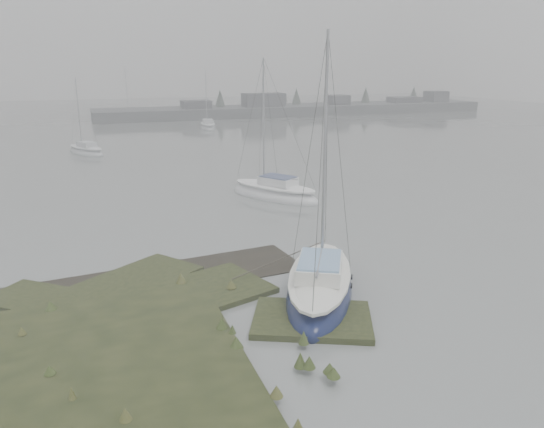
{
  "coord_description": "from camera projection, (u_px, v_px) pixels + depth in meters",
  "views": [
    {
      "loc": [
        -5.49,
        -13.62,
        7.48
      ],
      "look_at": [
        1.25,
        5.14,
        1.8
      ],
      "focal_mm": 35.0,
      "sensor_mm": 36.0,
      "label": 1
    }
  ],
  "objects": [
    {
      "name": "sailboat_far_b",
      "position": [
        208.0,
        127.0,
        62.76
      ],
      "size": [
        2.28,
        5.36,
        7.33
      ],
      "rotation": [
        0.0,
        0.0,
        -0.11
      ],
      "color": "silver",
      "rests_on": "ground"
    },
    {
      "name": "sailboat_far_c",
      "position": [
        134.0,
        119.0,
        72.08
      ],
      "size": [
        5.57,
        3.2,
        7.47
      ],
      "rotation": [
        0.0,
        0.0,
        1.28
      ],
      "color": "#ADB1B6",
      "rests_on": "ground"
    },
    {
      "name": "sailboat_far_a",
      "position": [
        86.0,
        151.0,
        45.34
      ],
      "size": [
        3.69,
        5.05,
        6.87
      ],
      "rotation": [
        0.0,
        0.0,
        0.49
      ],
      "color": "silver",
      "rests_on": "ground"
    },
    {
      "name": "sailboat_main",
      "position": [
        320.0,
        288.0,
        17.6
      ],
      "size": [
        4.99,
        6.73,
        9.18
      ],
      "rotation": [
        0.0,
        0.0,
        -0.5
      ],
      "color": "#0B1338",
      "rests_on": "ground"
    },
    {
      "name": "ground",
      "position": [
        155.0,
        158.0,
        43.32
      ],
      "size": [
        160.0,
        160.0,
        0.0
      ],
      "primitive_type": "plane",
      "color": "slate",
      "rests_on": "ground"
    },
    {
      "name": "far_shoreline",
      "position": [
        304.0,
        109.0,
        80.68
      ],
      "size": [
        60.0,
        8.0,
        4.15
      ],
      "color": "#4C4F51",
      "rests_on": "ground"
    },
    {
      "name": "sailboat_white",
      "position": [
        275.0,
        193.0,
        30.52
      ],
      "size": [
        4.9,
        6.06,
        8.41
      ],
      "rotation": [
        0.0,
        0.0,
        0.58
      ],
      "color": "silver",
      "rests_on": "ground"
    }
  ]
}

